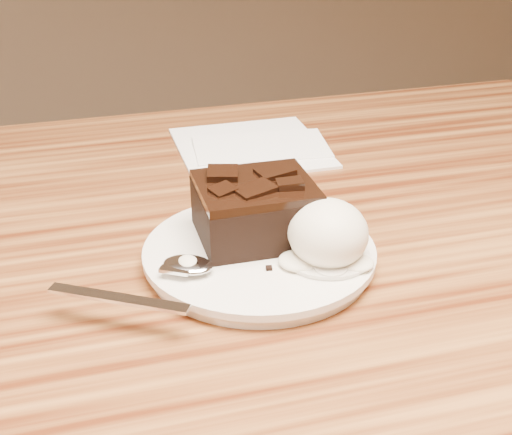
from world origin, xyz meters
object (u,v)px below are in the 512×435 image
object	(u,v)px
plate	(259,256)
brownie	(255,213)
spoon	(188,267)
napkin	(251,146)
ice_cream_scoop	(328,233)

from	to	relation	value
plate	brownie	bearing A→B (deg)	83.08
spoon	napkin	bearing A→B (deg)	6.42
brownie	spoon	size ratio (longest dim) A/B	0.59
plate	brownie	xyz separation A→B (m)	(0.00, 0.02, 0.03)
spoon	plate	bearing A→B (deg)	-40.73
plate	brownie	size ratio (longest dim) A/B	2.04
brownie	ice_cream_scoop	world-z (taller)	ice_cream_scoop
plate	spoon	size ratio (longest dim) A/B	1.20
spoon	napkin	xyz separation A→B (m)	(0.13, 0.27, -0.02)
plate	ice_cream_scoop	world-z (taller)	ice_cream_scoop
brownie	spoon	distance (m)	0.08
plate	brownie	distance (m)	0.04
plate	napkin	size ratio (longest dim) A/B	1.19
ice_cream_scoop	plate	bearing A→B (deg)	147.67
brownie	plate	bearing A→B (deg)	-96.92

